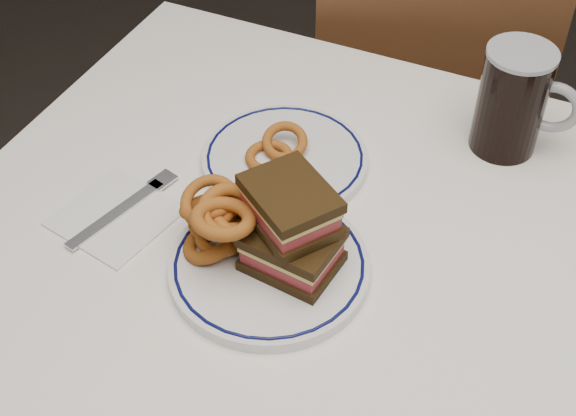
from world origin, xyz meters
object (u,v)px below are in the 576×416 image
at_px(main_plate, 269,266).
at_px(far_plate, 285,159).
at_px(chair_far, 426,82).
at_px(beer_mug, 514,100).
at_px(reuben_sandwich, 291,228).

relative_size(main_plate, far_plate, 1.06).
distance_m(main_plate, far_plate, 0.21).
bearing_deg(main_plate, far_plate, 109.42).
height_order(chair_far, beer_mug, chair_far).
bearing_deg(beer_mug, reuben_sandwich, -117.80).
height_order(chair_far, far_plate, chair_far).
xyz_separation_m(main_plate, beer_mug, (0.22, 0.38, 0.08)).
height_order(reuben_sandwich, beer_mug, beer_mug).
bearing_deg(reuben_sandwich, beer_mug, 62.20).
bearing_deg(beer_mug, far_plate, -148.11).
height_order(reuben_sandwich, far_plate, reuben_sandwich).
xyz_separation_m(chair_far, reuben_sandwich, (0.03, -0.77, 0.29)).
distance_m(chair_far, main_plate, 0.82).
distance_m(chair_far, far_plate, 0.63).
bearing_deg(far_plate, reuben_sandwich, -62.91).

